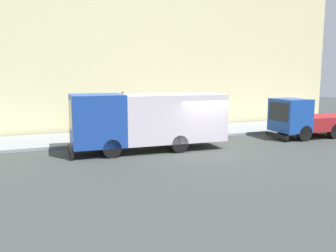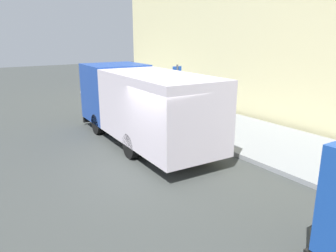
{
  "view_description": "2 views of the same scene",
  "coord_description": "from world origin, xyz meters",
  "px_view_note": "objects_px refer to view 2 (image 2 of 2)",
  "views": [
    {
      "loc": [
        -15.2,
        8.17,
        3.72
      ],
      "look_at": [
        1.48,
        1.38,
        1.1
      ],
      "focal_mm": 37.37,
      "sensor_mm": 36.0,
      "label": 1
    },
    {
      "loc": [
        -4.77,
        -7.88,
        4.01
      ],
      "look_at": [
        0.62,
        0.08,
        1.33
      ],
      "focal_mm": 34.63,
      "sensor_mm": 36.0,
      "label": 2
    }
  ],
  "objects_px": {
    "large_utility_truck": "(142,103)",
    "traffic_cone_orange": "(148,109)",
    "pedestrian_walking": "(202,94)",
    "street_sign_post": "(177,91)"
  },
  "relations": [
    {
      "from": "traffic_cone_orange",
      "to": "street_sign_post",
      "type": "bearing_deg",
      "value": -91.68
    },
    {
      "from": "large_utility_truck",
      "to": "pedestrian_walking",
      "type": "xyz_separation_m",
      "value": [
        5.11,
        2.56,
        -0.52
      ]
    },
    {
      "from": "large_utility_truck",
      "to": "traffic_cone_orange",
      "type": "relative_size",
      "value": 12.5
    },
    {
      "from": "pedestrian_walking",
      "to": "street_sign_post",
      "type": "xyz_separation_m",
      "value": [
        -2.95,
        -1.85,
        0.67
      ]
    },
    {
      "from": "pedestrian_walking",
      "to": "traffic_cone_orange",
      "type": "height_order",
      "value": "pedestrian_walking"
    },
    {
      "from": "pedestrian_walking",
      "to": "traffic_cone_orange",
      "type": "xyz_separation_m",
      "value": [
        -2.87,
        0.73,
        -0.61
      ]
    },
    {
      "from": "large_utility_truck",
      "to": "traffic_cone_orange",
      "type": "distance_m",
      "value": 4.14
    },
    {
      "from": "large_utility_truck",
      "to": "traffic_cone_orange",
      "type": "height_order",
      "value": "large_utility_truck"
    },
    {
      "from": "large_utility_truck",
      "to": "street_sign_post",
      "type": "xyz_separation_m",
      "value": [
        2.16,
        0.72,
        0.15
      ]
    },
    {
      "from": "pedestrian_walking",
      "to": "traffic_cone_orange",
      "type": "distance_m",
      "value": 3.03
    }
  ]
}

